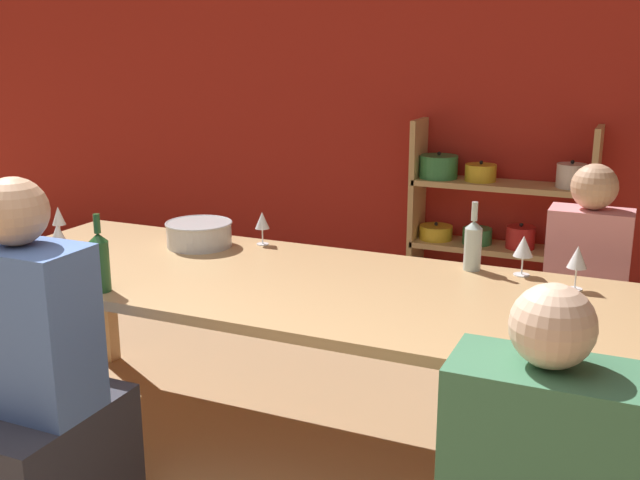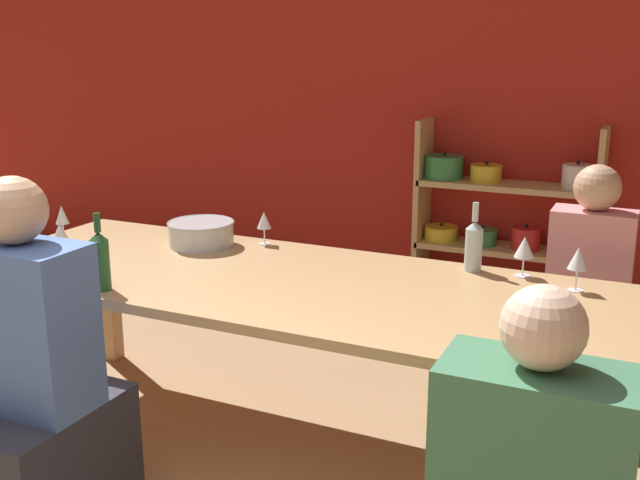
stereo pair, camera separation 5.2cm
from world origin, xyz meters
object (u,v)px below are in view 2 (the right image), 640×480
at_px(wine_glass_red_c, 524,248).
at_px(cell_phone, 11,271).
at_px(wine_bottle_green, 474,245).
at_px(wine_glass_red_a, 62,216).
at_px(wine_glass_empty_a, 60,233).
at_px(dining_table, 310,298).
at_px(person_near_a, 34,408).
at_px(wine_glass_red_b, 578,260).
at_px(wine_bottle_dark, 100,260).
at_px(wine_glass_white_a, 264,221).
at_px(shelf_unit, 502,240).
at_px(person_far_a, 584,325).
at_px(mixing_bowl, 201,233).

distance_m(wine_glass_red_c, cell_phone, 2.13).
height_order(wine_bottle_green, cell_phone, wine_bottle_green).
relative_size(wine_glass_red_a, wine_glass_red_c, 1.07).
bearing_deg(cell_phone, wine_glass_empty_a, 67.67).
height_order(wine_bottle_green, wine_glass_red_c, wine_bottle_green).
distance_m(dining_table, cell_phone, 1.26).
height_order(wine_glass_red_c, person_near_a, person_near_a).
xyz_separation_m(wine_bottle_green, wine_glass_red_b, (0.43, -0.10, 0.01)).
xyz_separation_m(wine_bottle_dark, wine_glass_red_b, (1.67, 0.77, 0.00)).
bearing_deg(wine_glass_white_a, wine_glass_red_a, -157.01).
height_order(shelf_unit, wine_bottle_green, shelf_unit).
height_order(shelf_unit, person_far_a, shelf_unit).
distance_m(wine_bottle_green, cell_phone, 1.94).
distance_m(wine_glass_red_c, person_far_a, 0.65).
bearing_deg(wine_bottle_green, wine_glass_white_a, 179.88).
xyz_separation_m(shelf_unit, wine_glass_red_a, (-1.69, -2.03, 0.41)).
distance_m(wine_glass_red_b, person_near_a, 2.07).
relative_size(wine_glass_empty_a, person_near_a, 0.14).
height_order(dining_table, wine_glass_white_a, wine_glass_white_a).
bearing_deg(wine_glass_red_a, wine_glass_red_c, 10.32).
distance_m(dining_table, wine_glass_white_a, 0.65).
bearing_deg(wine_glass_red_c, dining_table, -150.09).
relative_size(dining_table, person_near_a, 2.34).
bearing_deg(wine_glass_red_b, person_near_a, -144.27).
height_order(wine_glass_empty_a, person_far_a, person_far_a).
bearing_deg(wine_bottle_green, dining_table, -142.18).
bearing_deg(person_far_a, wine_glass_white_a, 16.54).
bearing_deg(wine_glass_empty_a, shelf_unit, 57.55).
relative_size(mixing_bowl, wine_glass_white_a, 1.99).
height_order(dining_table, cell_phone, cell_phone).
relative_size(mixing_bowl, wine_glass_red_c, 1.88).
xyz_separation_m(mixing_bowl, wine_glass_red_b, (1.69, 0.05, 0.06)).
bearing_deg(wine_glass_empty_a, person_near_a, -55.55).
bearing_deg(wine_glass_red_b, dining_table, -161.18).
relative_size(wine_bottle_green, person_far_a, 0.25).
bearing_deg(person_far_a, wine_glass_empty_a, 27.00).
height_order(cell_phone, person_far_a, person_far_a).
height_order(wine_glass_red_b, wine_glass_red_c, wine_glass_red_b).
bearing_deg(wine_glass_red_a, person_near_a, -53.10).
bearing_deg(wine_bottle_dark, cell_phone, 178.23).
xyz_separation_m(wine_glass_white_a, cell_phone, (-0.74, -0.85, -0.11)).
distance_m(wine_bottle_dark, wine_glass_empty_a, 0.47).
height_order(wine_glass_white_a, wine_glass_red_c, wine_glass_red_c).
height_order(wine_bottle_dark, wine_glass_red_b, wine_bottle_dark).
bearing_deg(wine_glass_red_c, person_near_a, -137.90).
bearing_deg(wine_glass_red_a, wine_glass_empty_a, -47.68).
relative_size(wine_glass_red_b, cell_phone, 1.12).
bearing_deg(cell_phone, shelf_unit, 58.33).
distance_m(wine_glass_red_b, person_far_a, 0.69).
relative_size(cell_phone, person_far_a, 0.13).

